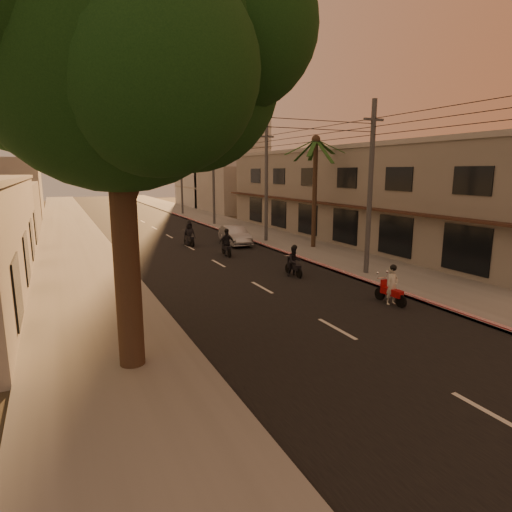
% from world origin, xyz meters
% --- Properties ---
extents(ground, '(160.00, 160.00, 0.00)m').
position_xyz_m(ground, '(0.00, 0.00, 0.00)').
color(ground, '#383023').
rests_on(ground, ground).
extents(road, '(10.00, 140.00, 0.02)m').
position_xyz_m(road, '(0.00, 20.00, 0.01)').
color(road, black).
rests_on(road, ground).
extents(sidewalk_right, '(5.00, 140.00, 0.12)m').
position_xyz_m(sidewalk_right, '(7.50, 20.00, 0.06)').
color(sidewalk_right, slate).
rests_on(sidewalk_right, ground).
extents(sidewalk_left, '(5.00, 140.00, 0.12)m').
position_xyz_m(sidewalk_left, '(-7.50, 20.00, 0.06)').
color(sidewalk_left, slate).
rests_on(sidewalk_left, ground).
extents(curb_stripe, '(0.20, 60.00, 0.20)m').
position_xyz_m(curb_stripe, '(5.10, 15.00, 0.10)').
color(curb_stripe, '#AC1219').
rests_on(curb_stripe, ground).
extents(shophouse_row, '(8.80, 34.20, 7.30)m').
position_xyz_m(shophouse_row, '(13.95, 18.00, 3.65)').
color(shophouse_row, gray).
rests_on(shophouse_row, ground).
extents(distant_tower, '(12.10, 12.10, 28.00)m').
position_xyz_m(distant_tower, '(16.00, 56.00, 14.00)').
color(distant_tower, '#B7B5B2').
rests_on(distant_tower, ground).
extents(broadleaf_tree, '(9.60, 8.70, 12.10)m').
position_xyz_m(broadleaf_tree, '(-6.61, 2.14, 8.48)').
color(broadleaf_tree, black).
rests_on(broadleaf_tree, ground).
extents(palm_tree, '(5.00, 5.00, 8.20)m').
position_xyz_m(palm_tree, '(8.00, 16.00, 7.15)').
color(palm_tree, black).
rests_on(palm_tree, ground).
extents(utility_poles, '(1.20, 48.26, 9.00)m').
position_xyz_m(utility_poles, '(6.20, 20.00, 6.54)').
color(utility_poles, '#38383A').
rests_on(utility_poles, ground).
extents(filler_right, '(8.00, 14.00, 6.00)m').
position_xyz_m(filler_right, '(14.00, 45.00, 3.00)').
color(filler_right, '#A19B91').
rests_on(filler_right, ground).
extents(filler_left_far, '(8.00, 14.00, 7.00)m').
position_xyz_m(filler_left_far, '(-14.00, 52.00, 3.50)').
color(filler_left_far, '#A19B91').
rests_on(filler_left_far, ground).
extents(scooter_red, '(0.67, 1.74, 1.71)m').
position_xyz_m(scooter_red, '(3.76, 3.43, 0.75)').
color(scooter_red, black).
rests_on(scooter_red, ground).
extents(scooter_mid_a, '(0.80, 1.72, 1.69)m').
position_xyz_m(scooter_mid_a, '(2.56, 9.40, 0.76)').
color(scooter_mid_a, black).
rests_on(scooter_mid_a, ground).
extents(scooter_mid_b, '(1.07, 1.85, 1.82)m').
position_xyz_m(scooter_mid_b, '(1.32, 16.01, 0.81)').
color(scooter_mid_b, black).
rests_on(scooter_mid_b, ground).
extents(scooter_far_a, '(0.96, 1.95, 1.92)m').
position_xyz_m(scooter_far_a, '(0.19, 20.67, 0.86)').
color(scooter_far_a, black).
rests_on(scooter_far_a, ground).
extents(parked_car, '(2.25, 4.54, 1.41)m').
position_xyz_m(parked_car, '(3.51, 19.87, 0.70)').
color(parked_car, '#A2A4AB').
rests_on(parked_car, ground).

